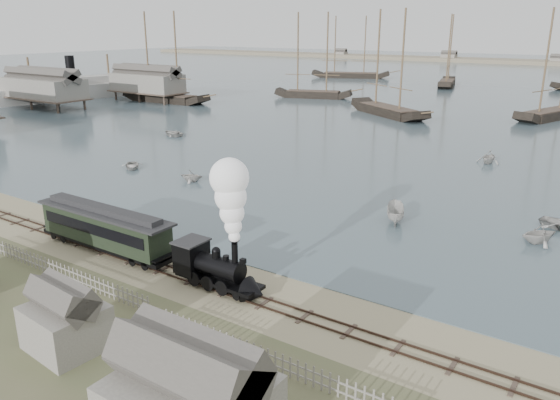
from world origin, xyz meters
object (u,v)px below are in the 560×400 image
Objects in this scene: passenger_coach at (105,227)px; beached_dinghy at (152,247)px; locomotive at (226,235)px; steamship at (71,77)px.

passenger_coach is 3.25× the size of beached_dinghy.
steamship is (-94.04, 56.89, 1.06)m from locomotive.
locomotive is 0.19× the size of steamship.
beached_dinghy is at bearing 30.94° from passenger_coach.
locomotive is 0.66× the size of passenger_coach.
beached_dinghy is at bearing 168.67° from locomotive.
locomotive is 2.15× the size of beached_dinghy.
passenger_coach is 3.89m from beached_dinghy.
passenger_coach is at bearing 158.40° from beached_dinghy.
locomotive reaches higher than passenger_coach.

